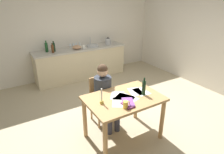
# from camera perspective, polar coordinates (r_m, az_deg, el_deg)

# --- Properties ---
(ground_plane) EXTENTS (5.20, 5.20, 0.04)m
(ground_plane) POSITION_cam_1_polar(r_m,az_deg,el_deg) (4.27, 3.32, -10.31)
(ground_plane) COLOR tan
(wall_back) EXTENTS (5.20, 0.12, 2.60)m
(wall_back) POSITION_cam_1_polar(r_m,az_deg,el_deg) (5.98, -10.85, 12.77)
(wall_back) COLOR silver
(wall_back) RESTS_ON ground
(wall_right) EXTENTS (0.12, 5.20, 2.60)m
(wall_right) POSITION_cam_1_polar(r_m,az_deg,el_deg) (5.59, 26.68, 10.05)
(wall_right) COLOR silver
(wall_right) RESTS_ON ground
(kitchen_counter) EXTENTS (2.67, 0.64, 0.90)m
(kitchen_counter) POSITION_cam_1_polar(r_m,az_deg,el_deg) (5.87, -8.98, 4.11)
(kitchen_counter) COLOR beige
(kitchen_counter) RESTS_ON ground
(dining_table) EXTENTS (1.22, 0.84, 0.79)m
(dining_table) POSITION_cam_1_polar(r_m,az_deg,el_deg) (3.24, 3.40, -7.90)
(dining_table) COLOR tan
(dining_table) RESTS_ON ground
(chair_at_table) EXTENTS (0.41, 0.41, 0.89)m
(chair_at_table) POSITION_cam_1_polar(r_m,az_deg,el_deg) (3.78, -3.19, -5.90)
(chair_at_table) COLOR tan
(chair_at_table) RESTS_ON ground
(person_seated) EXTENTS (0.32, 0.59, 1.19)m
(person_seated) POSITION_cam_1_polar(r_m,az_deg,el_deg) (3.58, -2.16, -4.41)
(person_seated) COLOR #333842
(person_seated) RESTS_ON ground
(coffee_mug) EXTENTS (0.12, 0.08, 0.11)m
(coffee_mug) POSITION_cam_1_polar(r_m,az_deg,el_deg) (2.88, 4.03, -8.01)
(coffee_mug) COLOR #F2CC4C
(coffee_mug) RESTS_ON dining_table
(candlestick) EXTENTS (0.06, 0.06, 0.25)m
(candlestick) POSITION_cam_1_polar(r_m,az_deg,el_deg) (2.97, -3.02, -6.61)
(candlestick) COLOR gold
(candlestick) RESTS_ON dining_table
(book_magazine) EXTENTS (0.26, 0.30, 0.03)m
(book_magazine) POSITION_cam_1_polar(r_m,az_deg,el_deg) (3.01, 4.69, -7.40)
(book_magazine) COLOR #7D4497
(book_magazine) RESTS_ON dining_table
(book_cookery) EXTENTS (0.14, 0.21, 0.02)m
(book_cookery) POSITION_cam_1_polar(r_m,az_deg,el_deg) (2.95, 4.64, -8.11)
(book_cookery) COLOR #6D315C
(book_cookery) RESTS_ON dining_table
(paper_letter) EXTENTS (0.34, 0.36, 0.00)m
(paper_letter) POSITION_cam_1_polar(r_m,az_deg,el_deg) (3.03, 2.11, -7.39)
(paper_letter) COLOR white
(paper_letter) RESTS_ON dining_table
(paper_bill) EXTENTS (0.29, 0.35, 0.00)m
(paper_bill) POSITION_cam_1_polar(r_m,az_deg,el_deg) (3.16, 4.72, -6.15)
(paper_bill) COLOR white
(paper_bill) RESTS_ON dining_table
(paper_envelope) EXTENTS (0.29, 0.35, 0.00)m
(paper_envelope) POSITION_cam_1_polar(r_m,az_deg,el_deg) (3.37, 6.87, -4.22)
(paper_envelope) COLOR white
(paper_envelope) RESTS_ON dining_table
(paper_receipt) EXTENTS (0.23, 0.31, 0.00)m
(paper_receipt) POSITION_cam_1_polar(r_m,az_deg,el_deg) (3.39, 8.53, -4.20)
(paper_receipt) COLOR white
(paper_receipt) RESTS_ON dining_table
(paper_notice) EXTENTS (0.35, 0.36, 0.00)m
(paper_notice) POSITION_cam_1_polar(r_m,az_deg,el_deg) (3.23, 1.60, -5.37)
(paper_notice) COLOR white
(paper_notice) RESTS_ON dining_table
(paper_flyer) EXTENTS (0.33, 0.36, 0.00)m
(paper_flyer) POSITION_cam_1_polar(r_m,az_deg,el_deg) (3.18, 3.89, -5.90)
(paper_flyer) COLOR white
(paper_flyer) RESTS_ON dining_table
(wine_bottle_on_table) EXTENTS (0.06, 0.06, 0.30)m
(wine_bottle_on_table) POSITION_cam_1_polar(r_m,az_deg,el_deg) (3.24, 9.27, -3.09)
(wine_bottle_on_table) COLOR black
(wine_bottle_on_table) RESTS_ON dining_table
(sink_unit) EXTENTS (0.36, 0.36, 0.24)m
(sink_unit) POSITION_cam_1_polar(r_m,az_deg,el_deg) (5.89, -5.70, 9.14)
(sink_unit) COLOR #B2B7BC
(sink_unit) RESTS_ON kitchen_counter
(bottle_oil) EXTENTS (0.08, 0.08, 0.30)m
(bottle_oil) POSITION_cam_1_polar(r_m,az_deg,el_deg) (5.53, -18.60, 8.25)
(bottle_oil) COLOR #194C23
(bottle_oil) RESTS_ON kitchen_counter
(bottle_vinegar) EXTENTS (0.07, 0.07, 0.25)m
(bottle_vinegar) POSITION_cam_1_polar(r_m,az_deg,el_deg) (5.40, -16.96, 7.89)
(bottle_vinegar) COLOR #593319
(bottle_vinegar) RESTS_ON kitchen_counter
(bottle_wine_red) EXTENTS (0.07, 0.07, 0.28)m
(bottle_wine_red) POSITION_cam_1_polar(r_m,az_deg,el_deg) (5.52, -16.63, 8.38)
(bottle_wine_red) COLOR black
(bottle_wine_red) RESTS_ON kitchen_counter
(mixing_bowl) EXTENTS (0.24, 0.24, 0.11)m
(mixing_bowl) POSITION_cam_1_polar(r_m,az_deg,el_deg) (5.62, -10.28, 8.54)
(mixing_bowl) COLOR tan
(mixing_bowl) RESTS_ON kitchen_counter
(stovetop_kettle) EXTENTS (0.18, 0.18, 0.22)m
(stovetop_kettle) POSITION_cam_1_polar(r_m,az_deg,el_deg) (6.10, -1.20, 10.47)
(stovetop_kettle) COLOR #B7BABF
(stovetop_kettle) RESTS_ON kitchen_counter
(wine_glass_near_sink) EXTENTS (0.07, 0.07, 0.15)m
(wine_glass_near_sink) POSITION_cam_1_polar(r_m,az_deg,el_deg) (5.87, -9.41, 9.75)
(wine_glass_near_sink) COLOR silver
(wine_glass_near_sink) RESTS_ON kitchen_counter
(wine_glass_by_kettle) EXTENTS (0.07, 0.07, 0.15)m
(wine_glass_by_kettle) POSITION_cam_1_polar(r_m,az_deg,el_deg) (5.83, -10.45, 9.59)
(wine_glass_by_kettle) COLOR silver
(wine_glass_by_kettle) RESTS_ON kitchen_counter
(wine_glass_back_left) EXTENTS (0.07, 0.07, 0.15)m
(wine_glass_back_left) POSITION_cam_1_polar(r_m,az_deg,el_deg) (5.80, -11.25, 9.47)
(wine_glass_back_left) COLOR silver
(wine_glass_back_left) RESTS_ON kitchen_counter
(wine_glass_back_right) EXTENTS (0.07, 0.07, 0.15)m
(wine_glass_back_right) POSITION_cam_1_polar(r_m,az_deg,el_deg) (5.77, -12.11, 9.33)
(wine_glass_back_right) COLOR silver
(wine_glass_back_right) RESTS_ON kitchen_counter
(teacup_on_counter) EXTENTS (0.12, 0.08, 0.11)m
(teacup_on_counter) POSITION_cam_1_polar(r_m,az_deg,el_deg) (5.61, -8.23, 8.64)
(teacup_on_counter) COLOR white
(teacup_on_counter) RESTS_ON kitchen_counter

